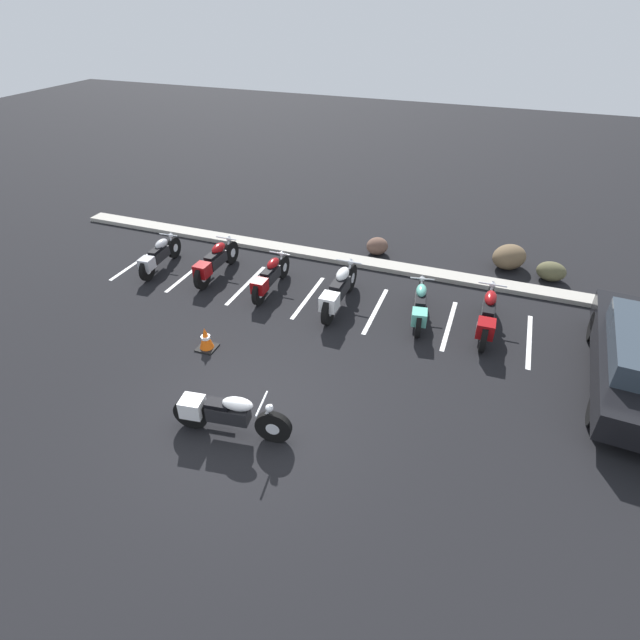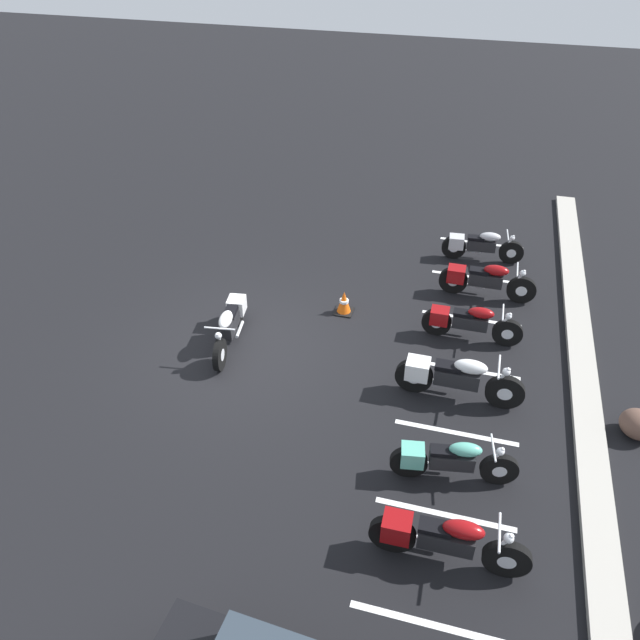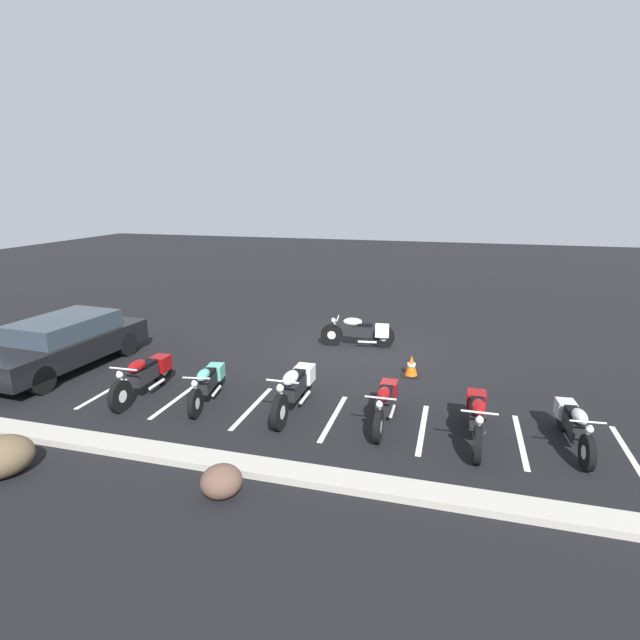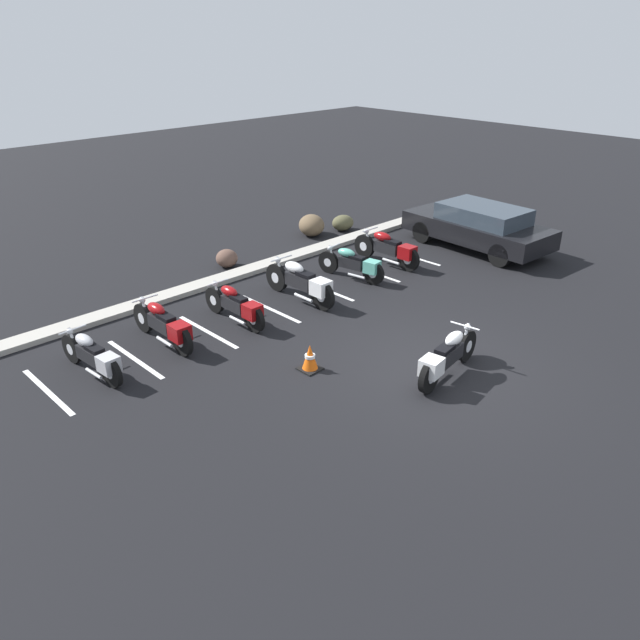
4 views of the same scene
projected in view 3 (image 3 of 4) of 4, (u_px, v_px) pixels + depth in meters
ground at (352, 349)px, 14.05m from camera, size 60.00×60.00×0.00m
motorcycle_white_featured at (361, 331)px, 14.18m from camera, size 2.11×0.67×0.83m
parked_bike_0 at (574, 424)px, 8.70m from camera, size 0.55×1.96×0.77m
parked_bike_1 at (477, 416)px, 8.93m from camera, size 0.60×2.13×0.84m
parked_bike_2 at (385, 402)px, 9.56m from camera, size 0.57×2.02×0.80m
parked_bike_3 at (295, 387)px, 10.13m from camera, size 0.65×2.30×0.91m
parked_bike_4 at (208, 382)px, 10.53m from camera, size 0.66×1.98×0.78m
parked_bike_5 at (145, 375)px, 10.85m from camera, size 0.62×2.21×0.87m
car_black at (62, 342)px, 12.38m from camera, size 2.07×4.40×1.29m
concrete_curb at (267, 469)px, 7.94m from camera, size 18.00×0.50×0.12m
landscape_rock_0 at (221, 481)px, 7.30m from camera, size 0.85×0.86×0.48m
landscape_rock_1 at (0, 457)px, 7.79m from camera, size 1.22×1.26×0.65m
traffic_cone at (411, 366)px, 11.98m from camera, size 0.40×0.40×0.52m
stall_line_0 at (629, 454)px, 8.51m from camera, size 0.10×2.10×0.00m
stall_line_1 at (521, 441)px, 8.95m from camera, size 0.10×2.10×0.00m
stall_line_2 at (423, 429)px, 9.40m from camera, size 0.10×2.10×0.00m
stall_line_3 at (333, 418)px, 9.85m from camera, size 0.10×2.10×0.00m
stall_line_4 at (252, 408)px, 10.30m from camera, size 0.10×2.10×0.00m
stall_line_5 at (178, 398)px, 10.75m from camera, size 0.10×2.10×0.00m
stall_line_6 at (109, 390)px, 11.19m from camera, size 0.10×2.10×0.00m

